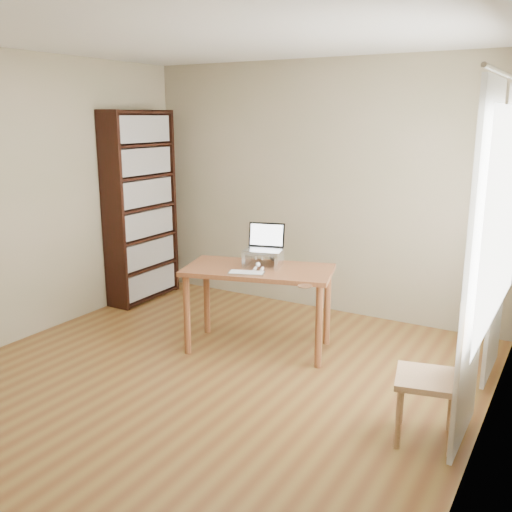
{
  "coord_description": "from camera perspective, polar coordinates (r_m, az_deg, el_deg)",
  "views": [
    {
      "loc": [
        2.43,
        -3.21,
        2.04
      ],
      "look_at": [
        0.02,
        0.91,
        0.86
      ],
      "focal_mm": 40.0,
      "sensor_mm": 36.0,
      "label": 1
    }
  ],
  "objects": [
    {
      "name": "room",
      "position": [
        4.09,
        -6.26,
        3.38
      ],
      "size": [
        4.04,
        4.54,
        2.64
      ],
      "color": "brown",
      "rests_on": "ground"
    },
    {
      "name": "bookshelf",
      "position": [
        6.47,
        -11.45,
        4.8
      ],
      "size": [
        0.3,
        0.9,
        2.1
      ],
      "color": "black",
      "rests_on": "ground"
    },
    {
      "name": "curtains",
      "position": [
        4.14,
        22.52,
        0.67
      ],
      "size": [
        0.03,
        1.9,
        2.25
      ],
      "color": "white",
      "rests_on": "ground"
    },
    {
      "name": "desk",
      "position": [
        4.99,
        0.25,
        -2.42
      ],
      "size": [
        1.4,
        0.96,
        0.75
      ],
      "rotation": [
        0.0,
        0.0,
        0.27
      ],
      "color": "brown",
      "rests_on": "ground"
    },
    {
      "name": "laptop_stand",
      "position": [
        5.01,
        0.71,
        -0.08
      ],
      "size": [
        0.32,
        0.25,
        0.13
      ],
      "rotation": [
        0.0,
        0.0,
        0.27
      ],
      "color": "silver",
      "rests_on": "desk"
    },
    {
      "name": "laptop",
      "position": [
        5.03,
        1.04,
        1.25
      ],
      "size": [
        0.37,
        0.35,
        0.23
      ],
      "rotation": [
        0.0,
        0.0,
        0.27
      ],
      "color": "silver",
      "rests_on": "laptop_stand"
    },
    {
      "name": "keyboard",
      "position": [
        4.77,
        -0.95,
        -1.7
      ],
      "size": [
        0.33,
        0.23,
        0.02
      ],
      "rotation": [
        0.0,
        0.0,
        0.36
      ],
      "color": "silver",
      "rests_on": "desk"
    },
    {
      "name": "coaster",
      "position": [
        4.44,
        4.92,
        -3.01
      ],
      "size": [
        0.11,
        0.11,
        0.01
      ],
      "primitive_type": "cylinder",
      "color": "brown",
      "rests_on": "desk"
    },
    {
      "name": "cat",
      "position": [
        5.04,
        0.82,
        -0.28
      ],
      "size": [
        0.23,
        0.47,
        0.13
      ],
      "rotation": [
        0.0,
        0.0,
        0.36
      ],
      "color": "#4A413A",
      "rests_on": "desk"
    },
    {
      "name": "chair",
      "position": [
        3.8,
        17.88,
        -11.12
      ],
      "size": [
        0.47,
        0.47,
        0.89
      ],
      "rotation": [
        0.0,
        0.0,
        0.22
      ],
      "color": "tan",
      "rests_on": "ground"
    }
  ]
}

